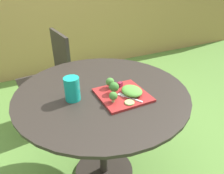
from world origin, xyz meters
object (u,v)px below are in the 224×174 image
at_px(drinking_glass, 72,90).
at_px(fork, 128,97).
at_px(salad_plate, 123,95).
at_px(patio_chair, 52,73).

bearing_deg(drinking_glass, fork, -26.73).
distance_m(salad_plate, drinking_glass, 0.29).
bearing_deg(salad_plate, patio_chair, 102.71).
height_order(drinking_glass, fork, drinking_glass).
xyz_separation_m(drinking_glass, fork, (0.27, -0.14, -0.04)).
bearing_deg(fork, salad_plate, 99.74).
bearing_deg(patio_chair, fork, -77.41).
distance_m(patio_chair, drinking_glass, 0.94).
height_order(patio_chair, drinking_glass, patio_chair).
relative_size(salad_plate, drinking_glass, 2.03).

